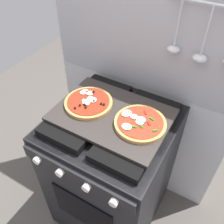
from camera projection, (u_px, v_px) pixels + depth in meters
name	position (u px, v px, depth m)	size (l,w,h in m)	color
ground_plane	(112.00, 205.00, 1.80)	(4.00, 4.00, 0.00)	#4C4742
kitchen_backsplash	(141.00, 96.00, 1.47)	(1.10, 0.09, 1.55)	silver
stove	(112.00, 170.00, 1.49)	(0.60, 0.64, 0.90)	black
baking_tray	(112.00, 115.00, 1.18)	(0.54, 0.38, 0.02)	#2D2826
pizza_left	(89.00, 102.00, 1.22)	(0.24, 0.24, 0.03)	#C18947
pizza_right	(139.00, 123.00, 1.11)	(0.24, 0.24, 0.03)	#C18947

